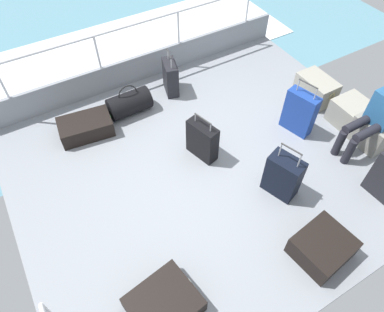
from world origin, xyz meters
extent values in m
cube|color=gray|center=(0.00, 0.00, -0.03)|extent=(4.40, 5.20, 0.06)
cube|color=gray|center=(-2.17, 0.00, 0.23)|extent=(0.06, 5.20, 0.45)
cylinder|color=silver|center=(-2.17, -2.08, 0.50)|extent=(0.04, 0.04, 1.00)
cylinder|color=silver|center=(-2.17, -0.69, 0.50)|extent=(0.04, 0.04, 1.00)
cylinder|color=silver|center=(-2.17, 0.69, 0.50)|extent=(0.04, 0.04, 1.00)
cylinder|color=silver|center=(-2.17, 2.08, 0.50)|extent=(0.04, 0.04, 1.00)
cylinder|color=silver|center=(-2.17, 0.00, 1.00)|extent=(0.04, 4.16, 0.04)
cube|color=white|center=(-3.60, 0.00, -0.34)|extent=(2.40, 7.28, 0.01)
cube|color=gray|center=(-0.30, 2.12, 0.19)|extent=(0.61, 0.39, 0.38)
torus|color=tan|center=(-0.62, 2.12, 0.27)|extent=(0.02, 0.12, 0.12)
torus|color=tan|center=(0.02, 2.12, 0.27)|extent=(0.02, 0.12, 0.12)
cube|color=gray|center=(0.43, 2.19, 0.19)|extent=(0.61, 0.49, 0.37)
torus|color=tan|center=(0.11, 2.19, 0.26)|extent=(0.02, 0.12, 0.12)
torus|color=tan|center=(0.74, 2.19, 0.26)|extent=(0.02, 0.12, 0.12)
cube|color=gray|center=(0.82, 2.13, 0.21)|extent=(0.49, 0.38, 0.42)
torus|color=tan|center=(0.56, 2.13, 0.29)|extent=(0.02, 0.12, 0.12)
cube|color=#26598C|center=(0.82, 2.08, 0.66)|extent=(0.34, 0.20, 0.48)
cylinder|color=black|center=(0.91, 1.78, 0.46)|extent=(0.12, 0.40, 0.12)
cylinder|color=black|center=(0.91, 1.58, 0.21)|extent=(0.11, 0.11, 0.42)
cylinder|color=black|center=(0.73, 1.78, 0.46)|extent=(0.12, 0.40, 0.12)
cylinder|color=black|center=(0.73, 1.58, 0.21)|extent=(0.11, 0.11, 0.42)
cube|color=black|center=(-1.40, -1.29, 0.13)|extent=(0.55, 0.79, 0.25)
cube|color=green|center=(-1.35, -0.92, 0.16)|extent=(0.05, 0.01, 0.08)
cube|color=black|center=(1.37, -1.45, 0.11)|extent=(0.67, 0.73, 0.22)
cube|color=silver|center=(1.32, -1.13, 0.16)|extent=(0.05, 0.01, 0.08)
cube|color=black|center=(-0.20, -0.04, 0.28)|extent=(0.47, 0.29, 0.56)
cylinder|color=#A5A8AD|center=(-0.33, -0.08, 0.62)|extent=(0.02, 0.02, 0.12)
cylinder|color=#A5A8AD|center=(-0.07, -0.01, 0.62)|extent=(0.02, 0.02, 0.12)
cylinder|color=#2D2D2D|center=(-0.20, -0.04, 0.68)|extent=(0.28, 0.09, 0.02)
cube|color=white|center=(-0.23, 0.05, 0.43)|extent=(0.05, 0.02, 0.08)
cube|color=navy|center=(0.08, 1.40, 0.33)|extent=(0.48, 0.29, 0.66)
cylinder|color=#A5A8AD|center=(-0.05, 1.37, 0.75)|extent=(0.02, 0.02, 0.18)
cylinder|color=#A5A8AD|center=(0.21, 1.44, 0.75)|extent=(0.02, 0.02, 0.18)
cylinder|color=#2D2D2D|center=(0.08, 1.40, 0.84)|extent=(0.28, 0.09, 0.02)
cube|color=silver|center=(0.06, 1.50, 0.52)|extent=(0.05, 0.02, 0.08)
cube|color=black|center=(0.82, 0.49, 0.30)|extent=(0.48, 0.37, 0.59)
cylinder|color=#A5A8AD|center=(0.70, 0.45, 0.69)|extent=(0.02, 0.02, 0.21)
cylinder|color=#A5A8AD|center=(0.94, 0.53, 0.69)|extent=(0.02, 0.02, 0.21)
cylinder|color=#2D2D2D|center=(0.82, 0.49, 0.80)|extent=(0.26, 0.11, 0.02)
cube|color=silver|center=(0.78, 0.61, 0.46)|extent=(0.05, 0.02, 0.08)
cube|color=black|center=(1.73, 0.34, 0.14)|extent=(0.60, 0.67, 0.27)
cube|color=silver|center=(1.69, 0.64, 0.21)|extent=(0.05, 0.01, 0.08)
cube|color=black|center=(-1.63, 0.23, 0.27)|extent=(0.44, 0.29, 0.53)
cylinder|color=#A5A8AD|center=(-1.74, 0.27, 0.62)|extent=(0.02, 0.02, 0.17)
cylinder|color=#A5A8AD|center=(-1.51, 0.20, 0.62)|extent=(0.02, 0.02, 0.17)
cylinder|color=#2D2D2D|center=(-1.63, 0.23, 0.71)|extent=(0.26, 0.09, 0.02)
cube|color=white|center=(-1.60, 0.33, 0.43)|extent=(0.05, 0.02, 0.08)
cylinder|color=black|center=(-1.49, -0.55, 0.18)|extent=(0.36, 0.65, 0.35)
torus|color=black|center=(-1.49, -0.55, 0.36)|extent=(0.02, 0.30, 0.30)
camera|label=1|loc=(2.48, -1.78, 3.76)|focal=32.84mm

